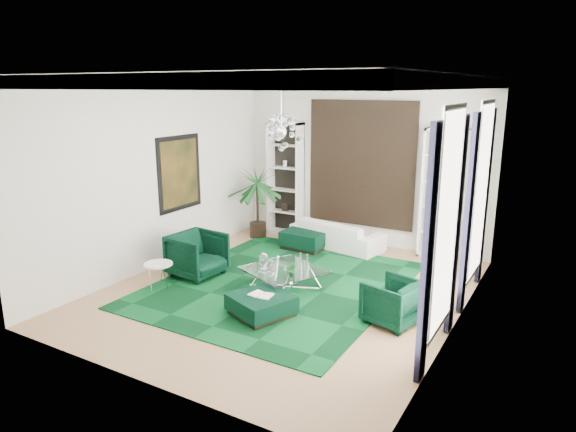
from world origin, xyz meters
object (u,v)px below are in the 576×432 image
Objects in this scene: coffee_table at (284,280)px; ottoman_front at (261,305)px; armchair_right at (393,302)px; ottoman_side at (307,239)px; palm at (257,193)px; sofa at (337,234)px; armchair_left at (197,255)px; side_table at (159,277)px.

coffee_table reaches higher than ottoman_front.
armchair_right is 2.16m from coffee_table.
armchair_right is 0.83× the size of ottoman_side.
ottoman_front is 4.64m from palm.
palm is at bearing 16.25° from sofa.
armchair_right is at bearing -86.60° from armchair_left.
palm is at bearing 131.01° from coffee_table.
coffee_table is at bearing -48.99° from palm.
palm reaches higher than coffee_table.
ottoman_side is (1.02, 2.67, -0.22)m from armchair_left.
ottoman_front is (0.49, -3.98, -0.14)m from sofa.
armchair_right is 1.53× the size of side_table.
ottoman_side is (-0.57, -0.41, -0.11)m from sofa.
sofa is 2.75× the size of armchair_right.
ottoman_side is 3.72m from ottoman_front.
palm is at bearing 124.01° from ottoman_front.
armchair_right is 4.09m from ottoman_side.
coffee_table is (1.88, 0.17, -0.22)m from armchair_left.
ottoman_side is (-3.00, 2.77, -0.15)m from armchair_right.
sofa is at bearing -128.00° from armchair_right.
sofa is 4.02m from ottoman_front.
armchair_right is at bearing -42.78° from ottoman_side.
armchair_left is 2.98m from palm.
armchair_left is 2.28m from ottoman_front.
palm reaches higher than armchair_left.
side_table is (-2.22, -0.02, 0.07)m from ottoman_front.
ottoman_side reaches higher than coffee_table.
ottoman_side is at bearing -118.10° from armchair_right.
side_table is at bearing 76.74° from sofa.
ottoman_front is (2.08, -0.90, -0.26)m from armchair_left.
sofa is 2.29× the size of armchair_left.
sofa reaches higher than ottoman_front.
armchair_left is at bearing -76.82° from armchair_right.
armchair_left is 1.90m from coffee_table.
armchair_right is (4.02, -0.10, -0.07)m from armchair_left.
coffee_table is (-2.14, 0.28, -0.15)m from armchair_right.
side_table is at bearing -179.41° from ottoman_front.
coffee_table is (0.29, -2.91, -0.11)m from sofa.
side_table is (-2.02, -1.10, 0.04)m from coffee_table.
armchair_left is 0.99× the size of ottoman_side.
armchair_right is at bearing 11.14° from side_table.
ottoman_side is 3.78m from side_table.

